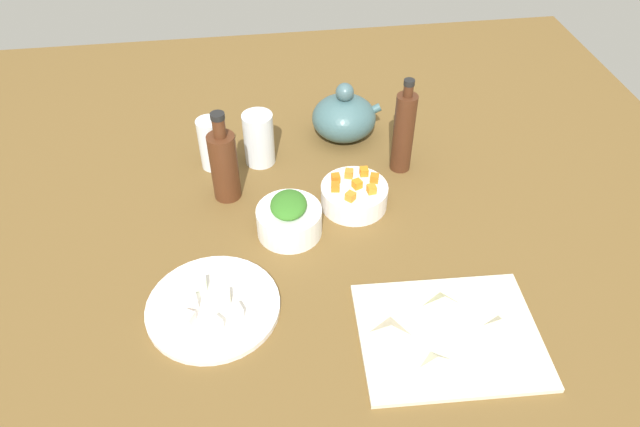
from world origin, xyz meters
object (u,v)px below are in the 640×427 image
Objects in this scene: bowl_carrots at (354,196)px; bottle_1 at (404,132)px; bottle_0 at (224,164)px; drinking_glass_0 at (259,139)px; bowl_greens at (289,221)px; drinking_glass_1 at (211,144)px; cutting_board at (449,335)px; plate_tofu at (213,307)px; teapot at (344,117)px.

bottle_1 reaches higher than bowl_carrots.
bottle_0 reaches higher than bowl_carrots.
bottle_1 is (13.28, 11.71, 7.71)cm from bowl_carrots.
bowl_greens is at bearing -79.91° from drinking_glass_0.
bottle_1 is 33.73cm from drinking_glass_0.
drinking_glass_1 reaches higher than bowl_greens.
drinking_glass_1 is at bearing 121.78° from bowl_greens.
cutting_board is 1.28× the size of plate_tofu.
bottle_0 is at bearing -173.54° from bottle_1.
bowl_greens is 1.07× the size of drinking_glass_1.
bottle_1 is 44.59cm from drinking_glass_1.
cutting_board is at bearing -49.49° from bottle_0.
bottle_1 is (44.28, 36.94, 9.67)cm from plate_tofu.
cutting_board is at bearing -62.01° from drinking_glass_0.
cutting_board is 39.77cm from bowl_greens.
bowl_greens is 26.11cm from drinking_glass_0.
bottle_0 is 0.92× the size of bottle_1.
bottle_1 is at bearing 39.83° from plate_tofu.
plate_tofu is at bearing -96.06° from bottle_0.
drinking_glass_1 is (-3.03, 11.52, -2.45)cm from bottle_0.
drinking_glass_0 is at bearing 55.44° from bottle_0.
cutting_board is 50.03cm from bottle_1.
cutting_board is 1.82× the size of teapot.
teapot reaches higher than plate_tofu.
bowl_greens is at bearing 49.14° from plate_tofu.
bottle_1 reaches higher than drinking_glass_1.
plate_tofu is 1.69× the size of bowl_carrots.
teapot is at bearing 85.29° from bowl_carrots.
teapot is 1.38× the size of drinking_glass_1.
cutting_board is 64.37cm from teapot.
cutting_board is at bearing -16.24° from plate_tofu.
drinking_glass_0 reaches higher than cutting_board.
bottle_0 is (-29.74, -19.29, 3.05)cm from teapot.
teapot reaches higher than bowl_greens.
bottle_0 is (3.43, 32.31, 8.19)cm from plate_tofu.
plate_tofu is at bearing -90.52° from drinking_glass_1.
drinking_glass_0 is (8.09, 11.74, -2.29)cm from bottle_0.
cutting_board is 2.33× the size of bowl_greens.
bottle_1 is at bearing 86.55° from cutting_board.
bowl_greens is 34.44cm from bottle_1.
bowl_carrots is 0.62× the size of bottle_1.
bowl_carrots is 19.31cm from bottle_1.
bottle_0 is 14.44cm from drinking_glass_0.
bowl_carrots is (31.00, 25.23, 1.96)cm from plate_tofu.
cutting_board is 63.80cm from drinking_glass_0.
bowl_carrots reaches higher than cutting_board.
teapot is 22.94cm from drinking_glass_0.
bottle_1 is 1.85× the size of drinking_glass_1.
bottle_1 reaches higher than cutting_board.
bottle_0 is at bearing 132.57° from bowl_greens.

